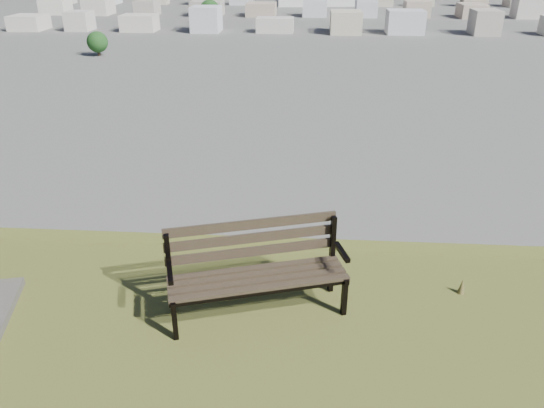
{
  "coord_description": "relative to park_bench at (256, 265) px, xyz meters",
  "views": [
    {
      "loc": [
        0.66,
        -1.77,
        28.45
      ],
      "look_at": [
        0.2,
        4.68,
        25.3
      ],
      "focal_mm": 35.0,
      "sensor_mm": 36.0,
      "label": 1
    }
  ],
  "objects": [
    {
      "name": "park_bench",
      "position": [
        0.0,
        0.0,
        0.0
      ],
      "size": [
        1.89,
        1.08,
        0.94
      ],
      "rotation": [
        0.0,
        0.0,
        0.3
      ],
      "color": "#3A2F21",
      "rests_on": "hilltop_mesa"
    }
  ]
}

